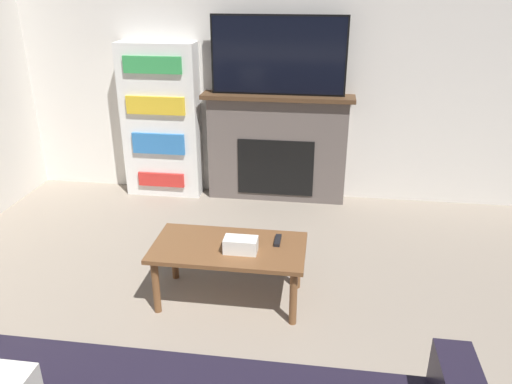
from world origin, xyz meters
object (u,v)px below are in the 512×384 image
object	(u,v)px
coffee_table	(229,253)
bookshelf	(161,121)
fireplace	(277,147)
tv	(278,56)

from	to	relation	value
coffee_table	bookshelf	bearing A→B (deg)	119.71
fireplace	coffee_table	xyz separation A→B (m)	(-0.14, -1.83, -0.17)
tv	bookshelf	xyz separation A→B (m)	(-1.17, -0.00, -0.66)
fireplace	bookshelf	distance (m)	1.19
fireplace	tv	xyz separation A→B (m)	(0.00, -0.02, 0.89)
tv	bookshelf	distance (m)	1.35
tv	coffee_table	size ratio (longest dim) A/B	1.22
bookshelf	tv	bearing A→B (deg)	0.12
coffee_table	bookshelf	distance (m)	2.12
coffee_table	bookshelf	world-z (taller)	bookshelf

